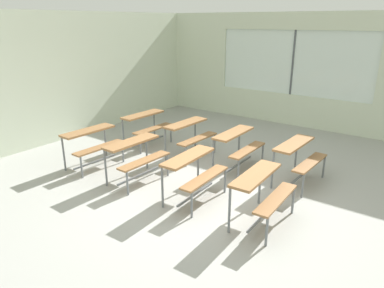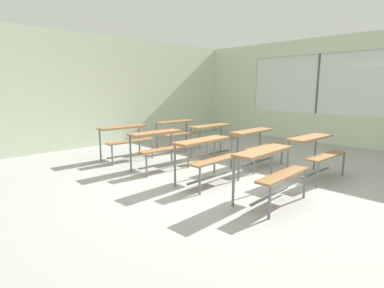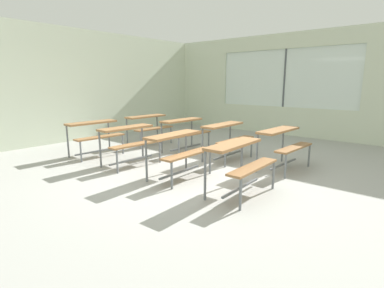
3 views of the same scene
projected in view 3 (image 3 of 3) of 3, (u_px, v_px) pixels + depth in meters
ground at (188, 176)px, 5.26m from camera, size 10.00×9.00×0.05m
wall_back at (58, 86)px, 7.79m from camera, size 10.00×0.12×3.00m
wall_right at (305, 87)px, 8.61m from camera, size 0.12×9.00×3.00m
desk_bench_r0c0 at (240, 156)px, 4.25m from camera, size 1.12×0.62×0.74m
desk_bench_r0c1 at (284, 139)px, 5.48m from camera, size 1.12×0.64×0.74m
desk_bench_r1c0 at (178, 145)px, 5.00m from camera, size 1.12×0.62×0.74m
desk_bench_r1c1 at (227, 133)px, 6.17m from camera, size 1.10×0.59×0.74m
desk_bench_r2c0 at (130, 136)px, 5.78m from camera, size 1.12×0.63×0.74m
desk_bench_r2c1 at (185, 127)px, 6.91m from camera, size 1.13×0.64×0.74m
desk_bench_r3c0 at (95, 130)px, 6.51m from camera, size 1.12×0.63×0.74m
desk_bench_r3c1 at (149, 123)px, 7.68m from camera, size 1.12×0.64×0.74m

